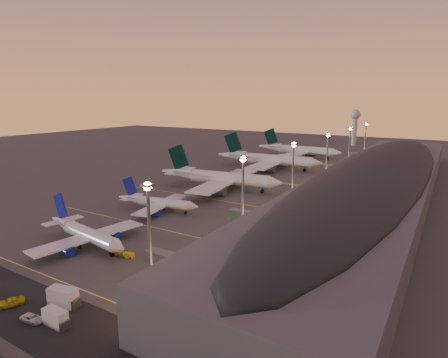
% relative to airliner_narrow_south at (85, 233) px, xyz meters
% --- Properties ---
extents(ground, '(700.00, 700.00, 0.00)m').
position_rel_airliner_narrow_south_xyz_m(ground, '(2.01, 26.83, -3.53)').
color(ground, '#3F3D3A').
extents(airliner_narrow_south, '(38.23, 34.46, 13.66)m').
position_rel_airliner_narrow_south_xyz_m(airliner_narrow_south, '(0.00, 0.00, 0.00)').
color(airliner_narrow_south, silver).
rests_on(airliner_narrow_south, ground).
extents(airliner_narrow_north, '(34.97, 31.58, 12.50)m').
position_rel_airliner_narrow_south_xyz_m(airliner_narrow_north, '(-4.85, 37.18, -0.30)').
color(airliner_narrow_north, silver).
rests_on(airliner_narrow_north, ground).
extents(airliner_wide_near, '(63.39, 58.15, 20.28)m').
position_rel_airliner_narrow_south_xyz_m(airliner_wide_near, '(-4.06, 80.14, 1.69)').
color(airliner_wide_near, silver).
rests_on(airliner_wide_near, ground).
extents(airliner_wide_mid, '(67.79, 61.81, 21.69)m').
position_rel_airliner_narrow_south_xyz_m(airliner_wide_mid, '(-6.68, 140.43, 2.06)').
color(airliner_wide_mid, silver).
rests_on(airliner_wide_mid, ground).
extents(airliner_wide_far, '(63.59, 57.75, 20.39)m').
position_rel_airliner_narrow_south_xyz_m(airliner_wide_far, '(-6.78, 193.76, 1.72)').
color(airliner_wide_far, silver).
rests_on(airliner_wide_far, ground).
extents(terminal_building, '(56.35, 255.00, 17.46)m').
position_rel_airliner_narrow_south_xyz_m(terminal_building, '(63.84, 99.30, 5.25)').
color(terminal_building, '#4E4E53').
rests_on(terminal_building, ground).
extents(light_masts, '(2.20, 217.20, 25.90)m').
position_rel_airliner_narrow_south_xyz_m(light_masts, '(38.01, 91.83, 14.02)').
color(light_masts, slate).
rests_on(light_masts, ground).
extents(radar_tower, '(9.00, 9.00, 32.50)m').
position_rel_airliner_narrow_south_xyz_m(radar_tower, '(12.01, 286.83, 18.34)').
color(radar_tower, silver).
rests_on(radar_tower, ground).
extents(lane_markings, '(90.00, 180.36, 0.00)m').
position_rel_airliner_narrow_south_xyz_m(lane_markings, '(2.01, 66.83, -3.52)').
color(lane_markings, '#D8C659').
rests_on(lane_markings, ground).
extents(baggage_tug_a, '(4.09, 1.99, 1.18)m').
position_rel_airliner_narrow_south_xyz_m(baggage_tug_a, '(13.36, -0.14, -2.99)').
color(baggage_tug_a, gold).
rests_on(baggage_tug_a, ground).
extents(baggage_tug_b, '(4.31, 2.54, 1.21)m').
position_rel_airliner_narrow_south_xyz_m(baggage_tug_b, '(17.09, -0.10, -2.98)').
color(baggage_tug_b, gold).
rests_on(baggage_tug_b, ground).
extents(catering_truck_a, '(5.70, 2.28, 3.20)m').
position_rel_airliner_narrow_south_xyz_m(catering_truck_a, '(28.83, -29.57, -2.04)').
color(catering_truck_a, silver).
rests_on(catering_truck_a, ground).
extents(catering_truck_b, '(7.17, 3.91, 3.82)m').
position_rel_airliner_narrow_south_xyz_m(catering_truck_b, '(24.02, -24.31, -1.75)').
color(catering_truck_b, silver).
rests_on(catering_truck_b, ground).
extents(service_van_d, '(4.91, 6.19, 1.56)m').
position_rel_airliner_narrow_south_xyz_m(service_van_d, '(14.40, -30.39, -2.75)').
color(service_van_d, gold).
rests_on(service_van_d, ground).
extents(service_van_e, '(5.14, 2.98, 1.35)m').
position_rel_airliner_narrow_south_xyz_m(service_van_e, '(23.70, -31.25, -2.86)').
color(service_van_e, silver).
rests_on(service_van_e, ground).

